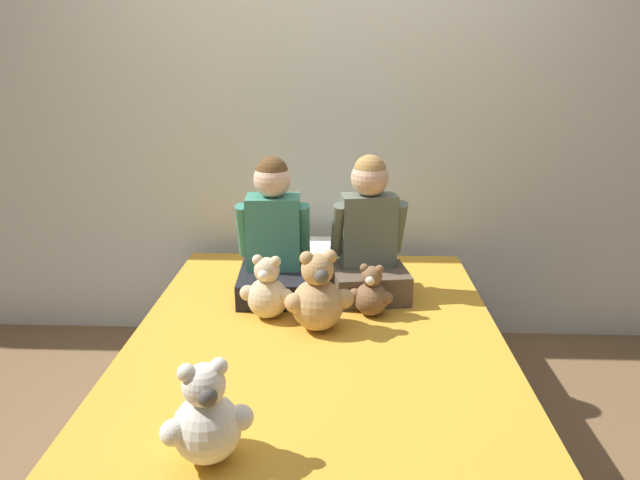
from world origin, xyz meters
name	(u,v)px	position (x,y,z in m)	size (l,w,h in m)	color
ground_plane	(316,460)	(0.00, 0.00, 0.00)	(14.00, 14.00, 0.00)	brown
wall_behind_bed	(325,115)	(0.00, 1.16, 1.25)	(8.00, 0.06, 2.50)	silver
bed	(316,405)	(0.00, 0.00, 0.26)	(1.46, 2.05, 0.52)	#2D2D33
child_on_left	(273,240)	(-0.21, 0.51, 0.77)	(0.33, 0.39, 0.62)	black
child_on_right	(369,239)	(0.21, 0.50, 0.78)	(0.37, 0.35, 0.63)	brown
teddy_bear_held_by_left_child	(267,292)	(-0.21, 0.24, 0.63)	(0.22, 0.17, 0.27)	#D1B78E
teddy_bear_held_by_right_child	(371,294)	(0.22, 0.28, 0.61)	(0.18, 0.14, 0.22)	brown
teddy_bear_between_children	(319,297)	(0.00, 0.14, 0.66)	(0.27, 0.21, 0.33)	tan
teddy_bear_at_foot_of_bed	(206,419)	(-0.26, -0.63, 0.64)	(0.23, 0.19, 0.30)	silver
pillow_at_headboard	(323,256)	(0.00, 0.84, 0.57)	(0.53, 0.30, 0.11)	white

